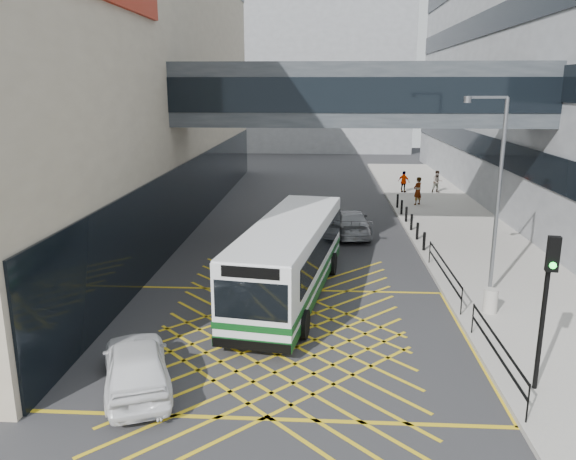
% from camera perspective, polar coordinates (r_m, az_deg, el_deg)
% --- Properties ---
extents(ground, '(120.00, 120.00, 0.00)m').
position_cam_1_polar(ground, '(18.34, -0.77, -11.01)').
color(ground, '#333335').
extents(building_far, '(28.00, 16.00, 18.00)m').
position_cam_1_polar(building_far, '(76.62, 1.08, 15.13)').
color(building_far, gray).
rests_on(building_far, ground).
extents(skybridge, '(20.00, 4.10, 3.00)m').
position_cam_1_polar(skybridge, '(28.60, 7.19, 13.49)').
color(skybridge, '#383D42').
rests_on(skybridge, ground).
extents(pavement, '(6.00, 54.00, 0.16)m').
position_cam_1_polar(pavement, '(33.39, 16.80, 0.22)').
color(pavement, '#ABA69D').
rests_on(pavement, ground).
extents(box_junction, '(12.00, 9.00, 0.01)m').
position_cam_1_polar(box_junction, '(18.34, -0.77, -11.00)').
color(box_junction, gold).
rests_on(box_junction, ground).
extents(bus, '(4.10, 10.90, 2.99)m').
position_cam_1_polar(bus, '(21.33, 0.25, -2.73)').
color(bus, white).
rests_on(bus, ground).
extents(car_white, '(3.31, 4.87, 1.44)m').
position_cam_1_polar(car_white, '(15.81, -15.16, -13.01)').
color(car_white, white).
rests_on(car_white, ground).
extents(car_dark, '(2.98, 4.63, 1.35)m').
position_cam_1_polar(car_dark, '(28.66, 2.58, -0.21)').
color(car_dark, black).
rests_on(car_dark, ground).
extents(car_silver, '(2.31, 4.89, 1.48)m').
position_cam_1_polar(car_silver, '(30.67, 6.37, 0.81)').
color(car_silver, gray).
rests_on(car_silver, ground).
extents(traffic_light, '(0.31, 0.49, 4.19)m').
position_cam_1_polar(traffic_light, '(15.49, 24.83, -5.73)').
color(traffic_light, black).
rests_on(traffic_light, pavement).
extents(street_lamp, '(1.68, 0.48, 7.39)m').
position_cam_1_polar(street_lamp, '(21.95, 20.29, 4.30)').
color(street_lamp, slate).
rests_on(street_lamp, pavement).
extents(litter_bin, '(0.49, 0.49, 0.85)m').
position_cam_1_polar(litter_bin, '(21.04, 19.88, -6.77)').
color(litter_bin, '#ADA89E').
rests_on(litter_bin, pavement).
extents(kerb_railings, '(0.05, 12.54, 1.00)m').
position_cam_1_polar(kerb_railings, '(20.20, 17.41, -6.55)').
color(kerb_railings, black).
rests_on(kerb_railings, pavement).
extents(bollards, '(0.14, 10.14, 0.90)m').
position_cam_1_polar(bollards, '(32.74, 12.18, 1.20)').
color(bollards, black).
rests_on(bollards, pavement).
extents(pedestrian_a, '(0.91, 0.88, 1.87)m').
position_cam_1_polar(pedestrian_a, '(38.76, 13.04, 3.88)').
color(pedestrian_a, gray).
rests_on(pedestrian_a, pavement).
extents(pedestrian_b, '(0.87, 0.60, 1.64)m').
position_cam_1_polar(pedestrian_b, '(43.66, 14.93, 4.76)').
color(pedestrian_b, gray).
rests_on(pedestrian_b, pavement).
extents(pedestrian_c, '(1.03, 0.92, 1.60)m').
position_cam_1_polar(pedestrian_c, '(43.21, 11.68, 4.82)').
color(pedestrian_c, gray).
rests_on(pedestrian_c, pavement).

